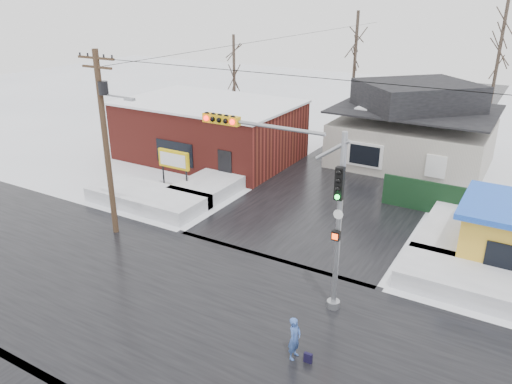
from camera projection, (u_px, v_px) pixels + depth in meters
The scene contains 18 objects.
ground at pixel (203, 316), 18.76m from camera, with size 120.00×120.00×0.00m, color white.
road_ns at pixel (203, 316), 18.75m from camera, with size 10.00×120.00×0.02m, color black.
road_ew at pixel (203, 316), 18.75m from camera, with size 120.00×10.00×0.02m, color black.
snowbank_nw at pixel (148, 198), 28.43m from camera, with size 7.00×3.00×0.80m, color white.
snowbank_ne at pixel (488, 286), 19.97m from camera, with size 7.00×3.00×0.80m, color white.
snowbank_nside_w at pixel (225, 178), 31.49m from camera, with size 3.00×8.00×0.80m, color white.
snowbank_nside_e at pixel (458, 227), 24.90m from camera, with size 3.00×8.00×0.80m, color white.
traffic_signal at pixel (300, 191), 18.28m from camera, with size 6.05×0.68×7.00m.
utility_pole at pixel (106, 134), 23.37m from camera, with size 3.15×0.44×9.00m.
brick_building at pixel (210, 130), 35.93m from camera, with size 12.20×8.20×4.12m.
marquee_sign at pixel (174, 161), 29.86m from camera, with size 2.20×0.21×2.55m.
house at pixel (414, 127), 34.41m from camera, with size 10.40×8.40×5.76m.
fence at pixel (457, 202), 26.55m from camera, with size 8.00×0.12×1.80m, color black.
tree_far_left at pixel (356, 38), 38.43m from camera, with size 3.00×3.00×10.00m.
tree_far_mid at pixel (505, 19), 34.73m from camera, with size 3.00×3.00×12.00m.
tree_far_west at pixel (234, 55), 42.14m from camera, with size 3.00×3.00×8.00m.
pedestrian at pixel (295, 339), 16.35m from camera, with size 0.56×0.37×1.54m, color #3A59A3.
shopping_bag at pixel (308, 358), 16.35m from camera, with size 0.28×0.12×0.35m, color black.
Camera 1 is at (9.65, -12.47, 11.36)m, focal length 35.00 mm.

